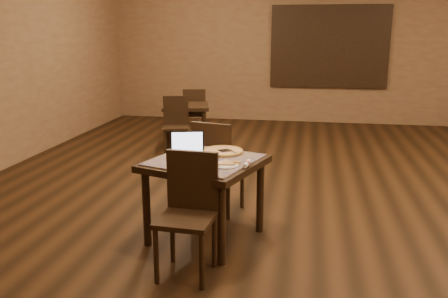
% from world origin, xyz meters
% --- Properties ---
extents(ground, '(10.00, 10.00, 0.00)m').
position_xyz_m(ground, '(0.00, 0.00, 0.00)').
color(ground, black).
rests_on(ground, ground).
extents(wall_back, '(8.00, 0.02, 3.00)m').
position_xyz_m(wall_back, '(0.00, 5.00, 1.50)').
color(wall_back, olive).
rests_on(wall_back, ground).
extents(mural, '(2.34, 0.05, 1.64)m').
position_xyz_m(mural, '(0.50, 4.96, 1.55)').
color(mural, '#295B97').
rests_on(mural, wall_back).
extents(tiled_table, '(1.16, 1.16, 0.76)m').
position_xyz_m(tiled_table, '(-0.75, -1.01, 0.66)').
color(tiled_table, black).
rests_on(tiled_table, ground).
extents(chair_main_near, '(0.45, 0.45, 0.97)m').
position_xyz_m(chair_main_near, '(-0.75, -1.63, 0.55)').
color(chair_main_near, black).
rests_on(chair_main_near, ground).
extents(chair_main_far, '(0.52, 0.52, 0.99)m').
position_xyz_m(chair_main_far, '(-0.78, -0.39, 0.56)').
color(chair_main_far, black).
rests_on(chair_main_far, ground).
extents(laptop, '(0.36, 0.31, 0.21)m').
position_xyz_m(laptop, '(-0.95, -0.91, 0.82)').
color(laptop, black).
rests_on(laptop, tiled_table).
extents(plate, '(0.23, 0.23, 0.01)m').
position_xyz_m(plate, '(-0.53, -1.19, 0.77)').
color(plate, white).
rests_on(plate, tiled_table).
extents(pizza_slice, '(0.22, 0.22, 0.02)m').
position_xyz_m(pizza_slice, '(-0.53, -1.19, 0.79)').
color(pizza_slice, beige).
rests_on(pizza_slice, plate).
extents(pizza_pan, '(0.36, 0.36, 0.01)m').
position_xyz_m(pizza_pan, '(-0.63, -0.77, 0.77)').
color(pizza_pan, silver).
rests_on(pizza_pan, tiled_table).
extents(pizza_whole, '(0.38, 0.38, 0.03)m').
position_xyz_m(pizza_whole, '(-0.63, -0.77, 0.78)').
color(pizza_whole, beige).
rests_on(pizza_whole, pizza_pan).
extents(spatula, '(0.24, 0.27, 0.01)m').
position_xyz_m(spatula, '(-0.61, -0.79, 0.79)').
color(spatula, silver).
rests_on(spatula, pizza_whole).
extents(napkin_roll, '(0.05, 0.17, 0.04)m').
position_xyz_m(napkin_roll, '(-0.35, -1.15, 0.78)').
color(napkin_roll, white).
rests_on(napkin_roll, tiled_table).
extents(other_table_b, '(0.90, 0.90, 0.69)m').
position_xyz_m(other_table_b, '(-1.84, 2.45, 0.58)').
color(other_table_b, black).
rests_on(other_table_b, ground).
extents(other_table_b_chair_near, '(0.47, 0.47, 0.90)m').
position_xyz_m(other_table_b_chair_near, '(-1.86, 1.93, 0.51)').
color(other_table_b_chair_near, black).
rests_on(other_table_b_chair_near, ground).
extents(other_table_b_chair_far, '(0.47, 0.47, 0.90)m').
position_xyz_m(other_table_b_chair_far, '(-1.83, 2.98, 0.51)').
color(other_table_b_chair_far, black).
rests_on(other_table_b_chair_far, ground).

